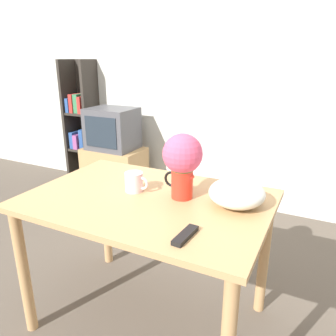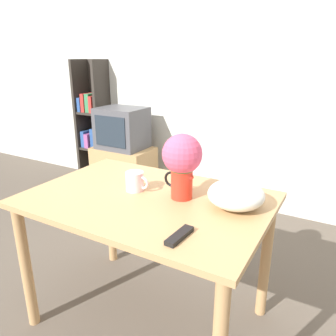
% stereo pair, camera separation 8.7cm
% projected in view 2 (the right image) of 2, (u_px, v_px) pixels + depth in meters
% --- Properties ---
extents(ground_plane, '(12.00, 12.00, 0.00)m').
position_uv_depth(ground_plane, '(121.00, 314.00, 1.98)').
color(ground_plane, brown).
extents(wall_back, '(8.00, 0.05, 2.60)m').
position_uv_depth(wall_back, '(236.00, 76.00, 3.11)').
color(wall_back, silver).
rests_on(wall_back, ground_plane).
extents(table, '(1.25, 0.85, 0.78)m').
position_uv_depth(table, '(147.00, 217.00, 1.75)').
color(table, tan).
rests_on(table, ground_plane).
extents(flower_vase, '(0.20, 0.20, 0.34)m').
position_uv_depth(flower_vase, '(182.00, 160.00, 1.64)').
color(flower_vase, red).
rests_on(flower_vase, table).
extents(coffee_mug, '(0.14, 0.10, 0.11)m').
position_uv_depth(coffee_mug, '(135.00, 181.00, 1.78)').
color(coffee_mug, silver).
rests_on(coffee_mug, table).
extents(white_bowl, '(0.27, 0.27, 0.13)m').
position_uv_depth(white_bowl, '(236.00, 195.00, 1.57)').
color(white_bowl, silver).
rests_on(white_bowl, table).
extents(remote_control, '(0.05, 0.17, 0.02)m').
position_uv_depth(remote_control, '(179.00, 236.00, 1.32)').
color(remote_control, black).
rests_on(remote_control, table).
extents(tv_stand, '(0.64, 0.42, 0.54)m').
position_uv_depth(tv_stand, '(124.00, 171.00, 3.65)').
color(tv_stand, tan).
rests_on(tv_stand, ground_plane).
extents(tv_set, '(0.49, 0.41, 0.43)m').
position_uv_depth(tv_set, '(122.00, 128.00, 3.49)').
color(tv_set, '#4C4C51').
rests_on(tv_set, tv_stand).
extents(bookshelf, '(0.36, 0.28, 1.45)m').
position_uv_depth(bookshelf, '(94.00, 122.00, 3.97)').
color(bookshelf, '#2D2823').
rests_on(bookshelf, ground_plane).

